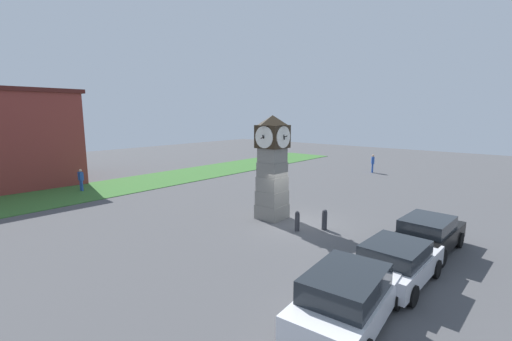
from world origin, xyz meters
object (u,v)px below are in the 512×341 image
car_navy_sedan (348,296)px  pedestrian_near_bench (373,162)px  car_near_tower (397,261)px  pedestrian_by_cars (81,179)px  car_by_building (428,233)px  pedestrian_crossing_lot (83,171)px  clock_tower (272,167)px  bollard_mid_row (324,219)px  bollard_near_tower (297,221)px

car_navy_sedan → pedestrian_near_bench: bearing=20.4°
car_near_tower → pedestrian_by_cars: pedestrian_by_cars is taller
car_near_tower → pedestrian_near_bench: (20.39, 8.98, 0.26)m
car_by_building → pedestrian_crossing_lot: (-3.12, 24.61, 0.27)m
car_near_tower → clock_tower: bearing=68.4°
car_near_tower → pedestrian_crossing_lot: (0.41, 24.53, 0.28)m
bollard_mid_row → car_near_tower: 5.40m
pedestrian_near_bench → pedestrian_by_cars: bearing=148.8°
car_navy_sedan → pedestrian_near_bench: (23.53, 8.77, 0.20)m
pedestrian_by_cars → car_by_building: bearing=-78.6°
car_by_building → pedestrian_crossing_lot: size_ratio=2.34×
car_near_tower → pedestrian_by_cars: size_ratio=2.39×
clock_tower → car_navy_sedan: clock_tower is taller
bollard_near_tower → pedestrian_by_cars: bearing=100.2°
bollard_near_tower → pedestrian_crossing_lot: (-1.69, 19.23, 0.52)m
bollard_mid_row → pedestrian_near_bench: size_ratio=0.58×
bollard_mid_row → pedestrian_by_cars: (-3.99, 17.45, 0.41)m
car_near_tower → pedestrian_near_bench: size_ratio=2.25×
clock_tower → bollard_near_tower: size_ratio=5.60×
car_near_tower → car_by_building: car_by_building is taller
clock_tower → car_near_tower: clock_tower is taller
clock_tower → pedestrian_crossing_lot: 17.33m
pedestrian_near_bench → car_navy_sedan: bearing=-159.6°
bollard_near_tower → car_navy_sedan: car_navy_sedan is taller
clock_tower → pedestrian_near_bench: 17.59m
pedestrian_crossing_lot → car_by_building: bearing=-82.8°
bollard_near_tower → car_by_building: size_ratio=0.24×
clock_tower → bollard_mid_row: clock_tower is taller
pedestrian_near_bench → car_near_tower: bearing=-156.2°
pedestrian_by_cars → pedestrian_near_bench: bearing=-31.2°
car_navy_sedan → car_near_tower: car_navy_sedan is taller
pedestrian_crossing_lot → bollard_near_tower: bearing=-85.0°
car_navy_sedan → pedestrian_crossing_lot: pedestrian_crossing_lot is taller
car_near_tower → pedestrian_near_bench: 22.28m
car_by_building → pedestrian_near_bench: (16.85, 9.05, 0.25)m
clock_tower → pedestrian_crossing_lot: bearing=98.5°
bollard_near_tower → car_near_tower: size_ratio=0.25×
clock_tower → pedestrian_crossing_lot: (-2.54, 17.05, -1.77)m
pedestrian_crossing_lot → pedestrian_near_bench: bearing=-37.9°
clock_tower → car_near_tower: size_ratio=1.41×
car_by_building → pedestrian_near_bench: 19.13m
car_navy_sedan → pedestrian_by_cars: 21.76m
car_navy_sedan → pedestrian_crossing_lot: size_ratio=2.58×
car_by_building → pedestrian_by_cars: 22.37m
car_near_tower → pedestrian_by_cars: 21.87m
bollard_mid_row → car_navy_sedan: 7.54m
pedestrian_near_bench → pedestrian_by_cars: (-21.26, 12.88, -0.07)m
pedestrian_near_bench → clock_tower: bearing=-175.1°
bollard_mid_row → pedestrian_crossing_lot: size_ratio=0.57×
car_navy_sedan → car_near_tower: bearing=-3.9°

